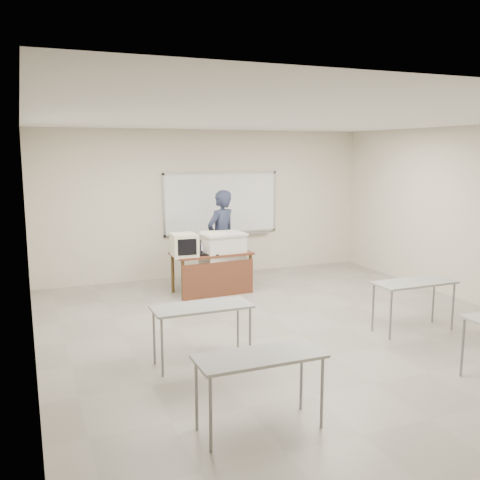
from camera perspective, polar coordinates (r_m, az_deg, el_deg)
name	(u,v)px	position (r m, az deg, el deg)	size (l,w,h in m)	color
floor	(298,334)	(7.79, 6.22, -9.93)	(7.00, 8.00, 0.01)	gray
whiteboard	(221,204)	(11.15, -2.01, 3.85)	(2.48, 0.10, 1.31)	white
student_desks	(354,315)	(6.48, 12.05, -7.83)	(4.40, 2.20, 0.73)	gray
instructor_desk	(214,265)	(9.68, -2.84, -2.65)	(1.42, 0.71, 0.75)	brown
podium	(222,262)	(9.81, -1.88, -2.41)	(0.78, 0.57, 1.10)	beige
crt_monitor	(184,245)	(9.43, -5.99, -0.52)	(0.43, 0.48, 0.41)	beige
laptop	(208,251)	(9.59, -3.40, -1.16)	(0.33, 0.31, 0.25)	black
mouse	(226,252)	(9.62, -1.56, -1.34)	(0.10, 0.07, 0.04)	#A3A7AA
keyboard	(213,232)	(9.74, -2.89, 0.86)	(0.50, 0.17, 0.03)	beige
presenter	(221,238)	(10.28, -2.01, 0.22)	(0.67, 0.44, 1.84)	black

